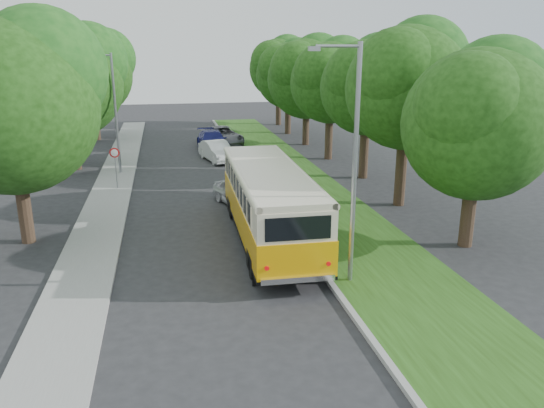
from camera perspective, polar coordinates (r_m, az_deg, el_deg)
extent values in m
plane|color=#272729|center=(20.06, -5.85, -6.53)|extent=(120.00, 120.00, 0.00)
cube|color=gray|center=(25.20, 1.15, -1.38)|extent=(0.20, 70.00, 0.15)
cube|color=#244412|center=(25.79, 6.25, -1.08)|extent=(4.50, 70.00, 0.13)
cube|color=gray|center=(24.85, -18.14, -2.53)|extent=(2.20, 70.00, 0.12)
cylinder|color=#332319|center=(22.71, 20.41, -0.26)|extent=(0.56, 0.56, 3.35)
sphere|color=#183D0E|center=(22.05, 21.27, 7.93)|extent=(5.85, 5.85, 5.85)
sphere|color=#183D0E|center=(22.97, 22.99, 11.00)|extent=(4.38, 4.38, 4.38)
sphere|color=#183D0E|center=(20.88, 20.49, 9.62)|extent=(4.09, 4.09, 4.09)
cylinder|color=#332319|center=(27.61, 13.74, 4.15)|extent=(0.56, 0.56, 4.26)
sphere|color=#183D0E|center=(27.09, 14.29, 11.97)|extent=(5.98, 5.98, 5.98)
sphere|color=#183D0E|center=(28.03, 15.93, 14.45)|extent=(4.49, 4.49, 4.49)
sphere|color=#183D0E|center=(25.99, 13.29, 13.52)|extent=(4.19, 4.19, 4.19)
cylinder|color=#332319|center=(33.17, 9.89, 6.13)|extent=(0.56, 0.56, 3.95)
sphere|color=#183D0E|center=(32.74, 10.20, 12.20)|extent=(5.61, 5.61, 5.61)
sphere|color=#183D0E|center=(33.56, 11.55, 14.15)|extent=(4.21, 4.21, 4.21)
sphere|color=#183D0E|center=(31.74, 9.28, 13.38)|extent=(3.92, 3.92, 3.92)
cylinder|color=#332319|center=(38.64, 6.14, 7.67)|extent=(0.56, 0.56, 3.86)
sphere|color=#183D0E|center=(38.26, 6.30, 12.82)|extent=(5.64, 5.64, 5.64)
sphere|color=#183D0E|center=(39.05, 7.53, 14.51)|extent=(4.23, 4.23, 4.23)
sphere|color=#183D0E|center=(37.30, 5.40, 13.84)|extent=(3.95, 3.95, 3.95)
cylinder|color=#332319|center=(44.33, 3.67, 8.67)|extent=(0.56, 0.56, 3.58)
sphere|color=#183D0E|center=(43.98, 3.75, 13.24)|extent=(6.36, 6.36, 6.36)
sphere|color=#183D0E|center=(44.84, 4.99, 14.91)|extent=(4.77, 4.77, 4.77)
sphere|color=#183D0E|center=(42.94, 2.79, 14.24)|extent=(4.45, 4.45, 4.45)
cylinder|color=#332319|center=(50.06, 1.72, 9.66)|extent=(0.56, 0.56, 3.68)
sphere|color=#183D0E|center=(49.76, 1.76, 13.63)|extent=(5.91, 5.91, 5.91)
sphere|color=#183D0E|center=(50.54, 2.79, 15.00)|extent=(4.43, 4.43, 4.43)
sphere|color=#183D0E|center=(48.82, 0.92, 14.45)|extent=(4.14, 4.14, 4.14)
cylinder|color=#332319|center=(55.94, 0.69, 10.58)|extent=(0.56, 0.56, 4.05)
sphere|color=#183D0E|center=(55.68, 0.71, 14.33)|extent=(5.97, 5.97, 5.97)
sphere|color=#183D0E|center=(56.46, 1.65, 15.57)|extent=(4.48, 4.48, 4.48)
sphere|color=#183D0E|center=(54.74, -0.07, 15.08)|extent=(4.18, 4.18, 4.18)
cylinder|color=#332319|center=(23.90, -25.19, 0.42)|extent=(0.56, 0.56, 3.68)
sphere|color=#183D0E|center=(23.25, -26.32, 9.24)|extent=(6.80, 6.80, 6.80)
sphere|color=#183D0E|center=(23.55, -23.48, 12.99)|extent=(5.10, 5.10, 5.10)
cylinder|color=#332319|center=(37.34, -20.43, 6.28)|extent=(0.56, 0.56, 3.68)
sphere|color=#183D0E|center=(36.93, -21.01, 11.94)|extent=(6.80, 6.80, 6.80)
sphere|color=#183D0E|center=(37.37, -19.22, 14.25)|extent=(5.10, 5.10, 5.10)
sphere|color=#183D0E|center=(36.23, -22.99, 13.01)|extent=(4.76, 4.76, 4.76)
cylinder|color=#332319|center=(49.11, -18.42, 8.70)|extent=(0.56, 0.56, 3.68)
sphere|color=#183D0E|center=(48.80, -18.82, 13.01)|extent=(6.80, 6.80, 6.80)
sphere|color=#183D0E|center=(49.30, -17.47, 14.74)|extent=(5.10, 5.10, 5.10)
sphere|color=#183D0E|center=(48.06, -20.28, 13.85)|extent=(4.76, 4.76, 4.76)
cylinder|color=gray|center=(17.40, 8.88, 3.63)|extent=(0.16, 0.16, 8.00)
cylinder|color=gray|center=(16.74, 7.14, 16.49)|extent=(1.40, 0.10, 0.10)
cube|color=gray|center=(16.52, 4.56, 16.32)|extent=(0.35, 0.16, 0.14)
cylinder|color=gray|center=(34.76, -16.45, 9.14)|extent=(0.16, 0.16, 7.50)
cylinder|color=gray|center=(34.59, -18.14, 14.96)|extent=(1.40, 0.10, 0.10)
cube|color=gray|center=(34.68, -19.40, 14.74)|extent=(0.35, 0.16, 0.14)
cylinder|color=gray|center=(31.23, -16.45, 3.69)|extent=(0.06, 0.06, 2.50)
cone|color=red|center=(31.01, -16.59, 5.30)|extent=(0.56, 0.02, 0.56)
cone|color=white|center=(30.99, -16.59, 5.29)|extent=(0.40, 0.02, 0.40)
imported|color=silver|center=(27.19, -3.58, 1.20)|extent=(2.69, 4.10, 1.30)
imported|color=white|center=(38.09, -5.92, 5.68)|extent=(2.47, 4.53, 1.42)
imported|color=navy|center=(42.20, -6.43, 6.78)|extent=(2.32, 5.26, 1.50)
imported|color=#595A60|center=(44.45, -5.36, 7.31)|extent=(3.45, 5.82, 1.52)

